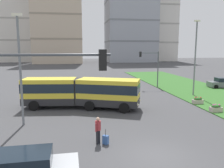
# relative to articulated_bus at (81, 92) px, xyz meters

# --- Properties ---
(ground_plane) EXTENTS (260.00, 260.00, 0.00)m
(ground_plane) POSITION_rel_articulated_bus_xyz_m (3.84, -11.19, -1.65)
(ground_plane) COLOR #424244
(articulated_bus) EXTENTS (11.89, 5.43, 3.00)m
(articulated_bus) POSITION_rel_articulated_bus_xyz_m (0.00, 0.00, 0.00)
(articulated_bus) COLOR yellow
(articulated_bus) RESTS_ON ground
(car_grey_wagon) EXTENTS (4.58, 2.42, 1.58)m
(car_grey_wagon) POSITION_rel_articulated_bus_xyz_m (22.00, 8.70, -0.90)
(car_grey_wagon) COLOR slate
(car_grey_wagon) RESTS_ON ground
(car_maroon_sedan) EXTENTS (4.47, 2.16, 1.58)m
(car_maroon_sedan) POSITION_rel_articulated_bus_xyz_m (-2.20, 12.82, -0.90)
(car_maroon_sedan) COLOR maroon
(car_maroon_sedan) RESTS_ON ground
(pedestrian_crossing) EXTENTS (0.40, 0.48, 1.74)m
(pedestrian_crossing) POSITION_rel_articulated_bus_xyz_m (0.82, -9.11, -0.65)
(pedestrian_crossing) COLOR black
(pedestrian_crossing) RESTS_ON ground
(rolling_suitcase) EXTENTS (0.43, 0.41, 0.97)m
(rolling_suitcase) POSITION_rel_articulated_bus_xyz_m (1.27, -9.31, -1.34)
(rolling_suitcase) COLOR #335693
(rolling_suitcase) RESTS_ON ground
(flower_planter_2) EXTENTS (1.10, 0.56, 0.74)m
(flower_planter_2) POSITION_rel_articulated_bus_xyz_m (12.56, -3.73, -1.23)
(flower_planter_2) COLOR #B7AD9E
(flower_planter_2) RESTS_ON grass_median
(flower_planter_3) EXTENTS (1.10, 0.56, 0.74)m
(flower_planter_3) POSITION_rel_articulated_bus_xyz_m (12.56, -0.46, -1.23)
(flower_planter_3) COLOR #B7AD9E
(flower_planter_3) RESTS_ON grass_median
(traffic_light_near_left) EXTENTS (4.57, 0.28, 5.96)m
(traffic_light_near_left) POSITION_rel_articulated_bus_xyz_m (-2.14, -14.19, 2.49)
(traffic_light_near_left) COLOR #474C51
(traffic_light_near_left) RESTS_ON ground
(traffic_light_far_right) EXTENTS (3.23, 0.28, 5.56)m
(traffic_light_far_right) POSITION_rel_articulated_bus_xyz_m (11.10, 10.81, 2.17)
(traffic_light_far_right) COLOR #474C51
(traffic_light_far_right) RESTS_ON ground
(streetlight_left) EXTENTS (0.70, 0.28, 8.57)m
(streetlight_left) POSITION_rel_articulated_bus_xyz_m (-4.66, -4.58, 3.07)
(streetlight_left) COLOR slate
(streetlight_left) RESTS_ON ground
(streetlight_median) EXTENTS (0.70, 0.28, 9.48)m
(streetlight_median) POSITION_rel_articulated_bus_xyz_m (14.46, 3.97, 3.54)
(streetlight_median) COLOR slate
(streetlight_median) RESTS_ON ground
(apartment_tower_west) EXTENTS (15.33, 15.62, 37.70)m
(apartment_tower_west) POSITION_rel_articulated_bus_xyz_m (-26.16, 91.79, 17.21)
(apartment_tower_west) COLOR silver
(apartment_tower_west) RESTS_ON ground
(apartment_tower_westcentre) EXTENTS (19.77, 17.50, 37.96)m
(apartment_tower_westcentre) POSITION_rel_articulated_bus_xyz_m (-7.28, 78.03, 17.34)
(apartment_tower_westcentre) COLOR #C6B299
(apartment_tower_westcentre) RESTS_ON ground
(apartment_tower_centre) EXTENTS (22.06, 18.07, 44.64)m
(apartment_tower_centre) POSITION_rel_articulated_bus_xyz_m (25.16, 82.83, 20.69)
(apartment_tower_centre) COLOR #9EA3AD
(apartment_tower_centre) RESTS_ON ground
(apartment_tower_eastcentre) EXTENTS (20.24, 20.09, 43.35)m
(apartment_tower_eastcentre) POSITION_rel_articulated_bus_xyz_m (38.29, 90.68, 20.04)
(apartment_tower_eastcentre) COLOR silver
(apartment_tower_eastcentre) RESTS_ON ground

